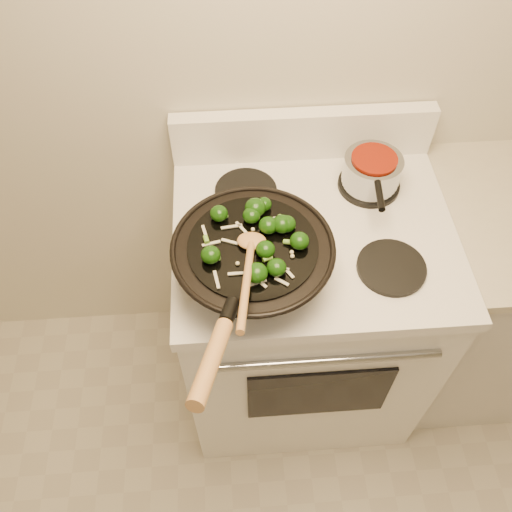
{
  "coord_description": "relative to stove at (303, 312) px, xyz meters",
  "views": [
    {
      "loc": [
        -0.24,
        0.23,
        2.07
      ],
      "look_at": [
        -0.18,
        1.01,
        1.03
      ],
      "focal_mm": 38.0,
      "sensor_mm": 36.0,
      "label": 1
    }
  ],
  "objects": [
    {
      "name": "wooden_spoon",
      "position": [
        -0.19,
        -0.23,
        0.61
      ],
      "size": [
        0.09,
        0.32,
        0.09
      ],
      "color": "#B68148",
      "rests_on": "wok"
    },
    {
      "name": "stirfry",
      "position": [
        -0.16,
        -0.14,
        0.6
      ],
      "size": [
        0.26,
        0.26,
        0.05
      ],
      "color": "#113608",
      "rests_on": "wok"
    },
    {
      "name": "wok",
      "position": [
        -0.18,
        -0.16,
        0.53
      ],
      "size": [
        0.4,
        0.65,
        0.26
      ],
      "color": "black",
      "rests_on": "stove"
    },
    {
      "name": "saucepan",
      "position": [
        0.18,
        0.15,
        0.51
      ],
      "size": [
        0.17,
        0.27,
        0.1
      ],
      "color": "#979A9F",
      "rests_on": "stove"
    },
    {
      "name": "stove",
      "position": [
        0.0,
        0.0,
        0.0
      ],
      "size": [
        0.78,
        0.67,
        1.08
      ],
      "color": "white",
      "rests_on": "ground"
    }
  ]
}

